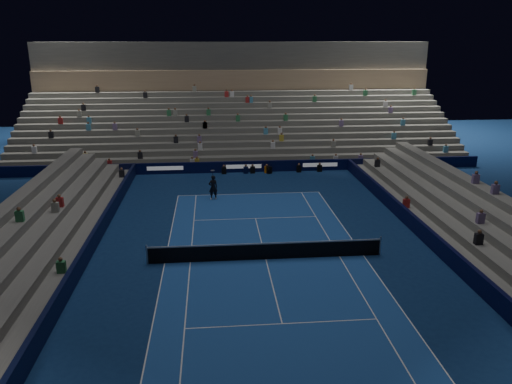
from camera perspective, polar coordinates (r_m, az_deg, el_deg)
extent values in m
plane|color=navy|center=(27.17, 1.15, -7.82)|extent=(90.00, 90.00, 0.00)
cube|color=#1C489B|center=(27.17, 1.15, -7.81)|extent=(10.97, 23.77, 0.01)
cube|color=black|center=(44.42, -1.45, 2.97)|extent=(44.00, 0.25, 1.00)
cube|color=black|center=(29.57, 20.28, -5.74)|extent=(0.25, 37.00, 1.00)
cube|color=black|center=(27.71, -19.38, -7.22)|extent=(0.25, 37.00, 1.00)
cube|color=#63635E|center=(45.45, -1.53, 2.97)|extent=(44.00, 1.00, 0.50)
cube|color=#63635E|center=(46.35, -1.61, 3.58)|extent=(44.00, 1.00, 1.00)
cube|color=#63635E|center=(47.27, -1.69, 4.16)|extent=(44.00, 1.00, 1.50)
cube|color=#63635E|center=(48.18, -1.77, 4.72)|extent=(44.00, 1.00, 2.00)
cube|color=#63635E|center=(49.10, -1.84, 5.26)|extent=(44.00, 1.00, 2.50)
cube|color=#63635E|center=(50.03, -1.91, 5.78)|extent=(44.00, 1.00, 3.00)
cube|color=#63635E|center=(50.96, -1.98, 6.29)|extent=(44.00, 1.00, 3.50)
cube|color=#63635E|center=(51.89, -2.05, 6.77)|extent=(44.00, 1.00, 4.00)
cube|color=#63635E|center=(52.83, -2.11, 7.23)|extent=(44.00, 1.00, 4.50)
cube|color=#63635E|center=(53.77, -2.18, 7.68)|extent=(44.00, 1.00, 5.00)
cube|color=#63635E|center=(54.71, -2.24, 8.12)|extent=(44.00, 1.00, 5.50)
cube|color=#63635E|center=(55.66, -2.29, 8.54)|extent=(44.00, 1.00, 6.00)
cube|color=#9B7F60|center=(56.27, -2.40, 12.84)|extent=(44.00, 0.60, 2.20)
cube|color=#444442|center=(57.52, -2.51, 15.53)|extent=(44.00, 2.40, 3.00)
cube|color=slate|center=(30.01, 21.62, -6.08)|extent=(1.00, 37.00, 0.50)
cube|color=slate|center=(30.37, 23.37, -5.50)|extent=(1.00, 37.00, 1.00)
cube|color=slate|center=(30.77, 25.07, -4.93)|extent=(1.00, 37.00, 1.50)
cube|color=slate|center=(31.19, 26.73, -4.38)|extent=(1.00, 37.00, 2.00)
cube|color=slate|center=(28.02, -20.92, -7.67)|extent=(1.00, 37.00, 0.50)
cube|color=slate|center=(28.22, -22.95, -7.19)|extent=(1.00, 37.00, 1.00)
cube|color=slate|center=(28.45, -24.93, -6.70)|extent=(1.00, 37.00, 1.50)
cube|color=slate|center=(28.71, -26.88, -6.21)|extent=(1.00, 37.00, 2.00)
cylinder|color=#B2B2B7|center=(27.05, -12.55, -7.10)|extent=(0.10, 0.10, 1.10)
cylinder|color=#B2B2B7|center=(28.32, 14.21, -6.08)|extent=(0.10, 0.10, 1.10)
cube|color=black|center=(26.98, 1.15, -6.96)|extent=(12.80, 0.03, 0.90)
cube|color=white|center=(26.79, 1.16, -6.00)|extent=(12.80, 0.04, 0.08)
imported|color=black|center=(36.85, -5.00, 0.55)|extent=(0.77, 0.60, 1.86)
cube|color=black|center=(44.11, 1.48, 2.60)|extent=(0.60, 0.66, 0.60)
cylinder|color=black|center=(43.63, 1.55, 2.67)|extent=(0.26, 0.38, 0.16)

